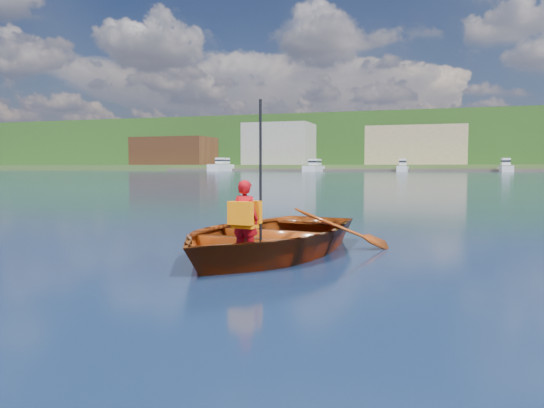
% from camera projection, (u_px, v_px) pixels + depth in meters
% --- Properties ---
extents(ground, '(600.00, 600.00, 0.00)m').
position_uv_depth(ground, '(252.00, 246.00, 8.74)').
color(ground, '#131E3D').
rests_on(ground, ground).
extents(rowboat, '(3.63, 4.62, 0.87)m').
position_uv_depth(rowboat, '(267.00, 235.00, 7.82)').
color(rowboat, brown).
rests_on(rowboat, ground).
extents(child_paddler, '(0.41, 0.38, 2.08)m').
position_uv_depth(child_paddler, '(245.00, 217.00, 6.93)').
color(child_paddler, '#9F0810').
rests_on(child_paddler, ground).
extents(shoreline, '(400.00, 140.00, 22.00)m').
position_uv_depth(shoreline, '(436.00, 146.00, 232.76)').
color(shoreline, '#3B5A29').
rests_on(shoreline, ground).
extents(dock, '(160.05, 8.71, 0.80)m').
position_uv_depth(dock, '(417.00, 170.00, 150.45)').
color(dock, '#4F463C').
rests_on(dock, ground).
extents(waterfront_buildings, '(202.00, 16.00, 14.00)m').
position_uv_depth(waterfront_buildings, '(407.00, 147.00, 167.28)').
color(waterfront_buildings, maroon).
rests_on(waterfront_buildings, ground).
extents(marina_yachts, '(141.49, 13.36, 4.38)m').
position_uv_depth(marina_yachts, '(426.00, 167.00, 145.13)').
color(marina_yachts, silver).
rests_on(marina_yachts, ground).
extents(hillside_trees, '(317.13, 79.60, 25.50)m').
position_uv_depth(hillside_trees, '(460.00, 127.00, 230.72)').
color(hillside_trees, '#382314').
rests_on(hillside_trees, ground).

